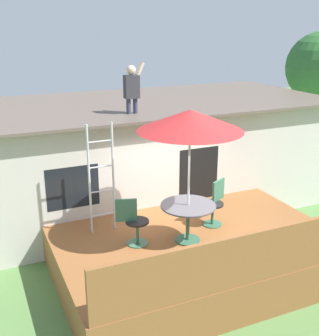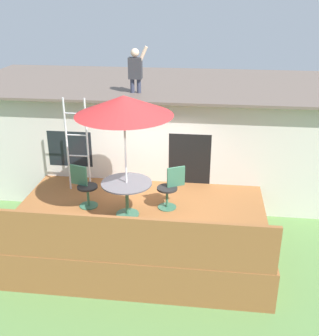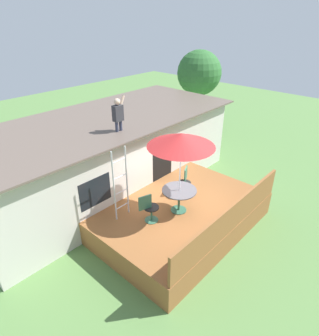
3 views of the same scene
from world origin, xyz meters
name	(u,v)px [view 1 (image 1 of 3)]	position (x,y,z in m)	size (l,w,h in m)	color
ground_plane	(193,271)	(0.00, 0.00, 0.00)	(40.00, 40.00, 0.00)	#567F42
house	(130,156)	(0.00, 3.60, 1.43)	(10.50, 4.50, 2.85)	beige
deck	(194,253)	(0.00, 0.00, 0.40)	(5.35, 3.72, 0.80)	brown
deck_railing	(250,258)	(0.00, -1.81, 1.25)	(5.25, 0.08, 0.90)	brown
patio_table	(188,213)	(-0.22, -0.14, 1.39)	(1.04, 1.04, 0.74)	#33664C
patio_umbrella	(190,120)	(-0.22, -0.14, 3.15)	(1.90, 1.90, 2.54)	silver
step_ladder	(101,179)	(-1.56, 0.93, 1.90)	(0.52, 0.04, 2.20)	silver
person_figure	(132,86)	(-0.41, 2.23, 3.46)	(0.47, 0.20, 1.11)	#33384C
patio_chair_left	(133,222)	(-1.21, 0.15, 1.26)	(0.61, 0.44, 0.92)	#33664C
patio_chair_right	(215,203)	(0.63, 0.31, 1.26)	(0.58, 0.44, 0.92)	#33664C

